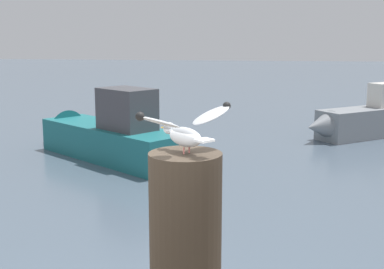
% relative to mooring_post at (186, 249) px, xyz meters
% --- Properties ---
extents(mooring_post, '(0.38, 0.38, 1.06)m').
position_rel_mooring_post_xyz_m(mooring_post, '(0.00, 0.00, 0.00)').
color(mooring_post, '#382D23').
rests_on(mooring_post, harbor_quay).
extents(seagull, '(0.48, 0.52, 0.24)m').
position_rel_mooring_post_xyz_m(seagull, '(-0.00, 0.00, 0.65)').
color(seagull, '#C66760').
rests_on(seagull, mooring_post).
extents(boat_teal, '(4.87, 4.06, 1.89)m').
position_rel_mooring_post_xyz_m(boat_teal, '(-3.59, 9.62, -1.30)').
color(boat_teal, '#1E7075').
rests_on(boat_teal, ground_plane).
extents(boat_grey, '(4.50, 3.74, 1.58)m').
position_rel_mooring_post_xyz_m(boat_grey, '(3.62, 13.28, -1.35)').
color(boat_grey, gray).
rests_on(boat_grey, ground_plane).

